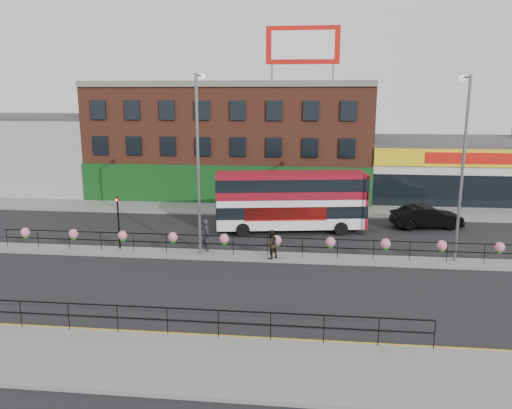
# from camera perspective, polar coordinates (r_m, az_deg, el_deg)

# --- Properties ---
(ground) EXTENTS (120.00, 120.00, 0.00)m
(ground) POSITION_cam_1_polar(r_m,az_deg,el_deg) (29.14, -0.65, -6.07)
(ground) COLOR black
(ground) RESTS_ON ground
(south_pavement) EXTENTS (60.00, 4.00, 0.15)m
(south_pavement) POSITION_cam_1_polar(r_m,az_deg,el_deg) (18.26, -5.44, -17.77)
(south_pavement) COLOR slate
(south_pavement) RESTS_ON ground
(north_pavement) EXTENTS (60.00, 4.00, 0.15)m
(north_pavement) POSITION_cam_1_polar(r_m,az_deg,el_deg) (40.62, 1.39, -0.63)
(north_pavement) COLOR slate
(north_pavement) RESTS_ON ground
(median) EXTENTS (60.00, 1.60, 0.15)m
(median) POSITION_cam_1_polar(r_m,az_deg,el_deg) (29.11, -0.65, -5.93)
(median) COLOR slate
(median) RESTS_ON ground
(yellow_line_inner) EXTENTS (60.00, 0.10, 0.01)m
(yellow_line_inner) POSITION_cam_1_polar(r_m,az_deg,el_deg) (20.27, -4.08, -14.71)
(yellow_line_inner) COLOR gold
(yellow_line_inner) RESTS_ON ground
(yellow_line_outer) EXTENTS (60.00, 0.10, 0.01)m
(yellow_line_outer) POSITION_cam_1_polar(r_m,az_deg,el_deg) (20.11, -4.17, -14.94)
(yellow_line_outer) COLOR gold
(yellow_line_outer) RESTS_ON ground
(brick_building) EXTENTS (25.00, 12.21, 10.30)m
(brick_building) POSITION_cam_1_polar(r_m,az_deg,el_deg) (48.13, -2.54, 7.50)
(brick_building) COLOR brown
(brick_building) RESTS_ON ground
(supermarket) EXTENTS (15.00, 12.25, 5.30)m
(supermarket) POSITION_cam_1_polar(r_m,az_deg,el_deg) (49.43, 21.11, 3.92)
(supermarket) COLOR silver
(supermarket) RESTS_ON ground
(warehouse_west) EXTENTS (15.50, 12.00, 7.30)m
(warehouse_west) POSITION_cam_1_polar(r_m,az_deg,el_deg) (55.17, -23.89, 5.54)
(warehouse_west) COLOR #9C9B97
(warehouse_west) RESTS_ON ground
(billboard) EXTENTS (6.00, 0.29, 4.40)m
(billboard) POSITION_cam_1_polar(r_m,az_deg,el_deg) (42.61, 5.37, 17.67)
(billboard) COLOR red
(billboard) RESTS_ON brick_building
(median_railing) EXTENTS (30.04, 0.56, 1.23)m
(median_railing) POSITION_cam_1_polar(r_m,az_deg,el_deg) (28.82, -0.66, -4.10)
(median_railing) COLOR black
(median_railing) RESTS_ON median
(south_railing) EXTENTS (20.04, 0.05, 1.12)m
(south_railing) POSITION_cam_1_polar(r_m,az_deg,el_deg) (19.94, -10.13, -12.31)
(south_railing) COLOR black
(south_railing) RESTS_ON south_pavement
(double_decker_bus) EXTENTS (10.43, 3.98, 4.11)m
(double_decker_bus) POSITION_cam_1_polar(r_m,az_deg,el_deg) (34.08, 4.07, 1.02)
(double_decker_bus) COLOR white
(double_decker_bus) RESTS_ON ground
(car) EXTENTS (3.35, 5.46, 1.61)m
(car) POSITION_cam_1_polar(r_m,az_deg,el_deg) (37.27, 18.93, -1.35)
(car) COLOR black
(car) RESTS_ON ground
(pedestrian_a) EXTENTS (1.02, 0.94, 1.93)m
(pedestrian_a) POSITION_cam_1_polar(r_m,az_deg,el_deg) (29.69, -5.66, -3.53)
(pedestrian_a) COLOR #25242B
(pedestrian_a) RESTS_ON median
(pedestrian_b) EXTENTS (1.45, 1.45, 1.68)m
(pedestrian_b) POSITION_cam_1_polar(r_m,az_deg,el_deg) (28.25, 1.72, -4.57)
(pedestrian_b) COLOR black
(pedestrian_b) RESTS_ON median
(lamp_column_west) EXTENTS (0.37, 1.80, 10.29)m
(lamp_column_west) POSITION_cam_1_polar(r_m,az_deg,el_deg) (28.39, -6.56, 6.28)
(lamp_column_west) COLOR slate
(lamp_column_west) RESTS_ON median
(lamp_column_east) EXTENTS (0.36, 1.78, 10.14)m
(lamp_column_east) POSITION_cam_1_polar(r_m,az_deg,el_deg) (29.20, 22.53, 5.42)
(lamp_column_east) COLOR slate
(lamp_column_east) RESTS_ON median
(traffic_light_median) EXTENTS (0.15, 0.28, 3.65)m
(traffic_light_median) POSITION_cam_1_polar(r_m,az_deg,el_deg) (30.81, -15.51, -0.74)
(traffic_light_median) COLOR black
(traffic_light_median) RESTS_ON median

